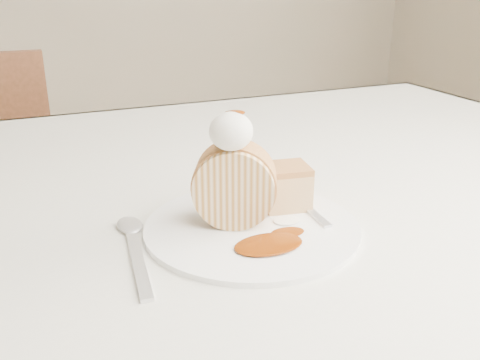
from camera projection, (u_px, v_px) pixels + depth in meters
name	position (u px, v px, depth m)	size (l,w,h in m)	color
table	(219.00, 232.00, 0.79)	(1.40, 0.90, 0.75)	silver
plate	(252.00, 227.00, 0.59)	(0.24, 0.24, 0.01)	white
roulade_slice	(234.00, 185.00, 0.58)	(0.09, 0.09, 0.05)	beige
cake_chunk	(285.00, 189.00, 0.63)	(0.05, 0.05, 0.04)	#BA8446
whipped_cream	(231.00, 131.00, 0.55)	(0.05, 0.05, 0.04)	white
caramel_drizzle	(234.00, 108.00, 0.55)	(0.02, 0.02, 0.01)	#652504
caramel_pool	(269.00, 244.00, 0.55)	(0.07, 0.05, 0.00)	#652504
fork	(308.00, 209.00, 0.63)	(0.02, 0.14, 0.00)	silver
spoon	(139.00, 264.00, 0.52)	(0.02, 0.16, 0.00)	silver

